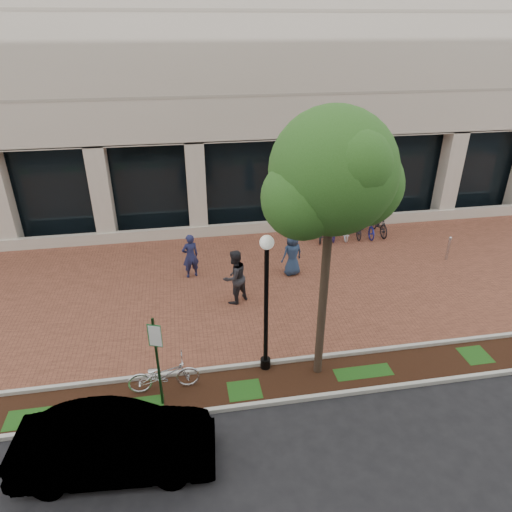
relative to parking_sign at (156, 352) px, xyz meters
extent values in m
plane|color=black|center=(3.55, 5.51, -1.65)|extent=(120.00, 120.00, 0.00)
cube|color=brown|center=(3.55, 5.51, -1.64)|extent=(40.00, 9.00, 0.01)
cube|color=black|center=(3.55, 0.26, -1.64)|extent=(40.00, 1.50, 0.01)
cube|color=#B1B1A7|center=(3.55, 1.01, -1.59)|extent=(40.00, 0.12, 0.12)
cube|color=#B1B1A7|center=(3.55, -0.49, -1.59)|extent=(40.00, 0.12, 0.12)
cube|color=black|center=(3.55, 11.11, 0.45)|extent=(40.00, 0.15, 4.20)
cube|color=beige|center=(3.55, 10.01, -1.40)|extent=(40.00, 0.25, 0.50)
cube|color=beige|center=(3.55, 10.41, 0.45)|extent=(0.80, 0.80, 4.20)
cube|color=#123315|center=(0.00, 0.01, -0.34)|extent=(0.05, 0.05, 2.61)
cube|color=#19652F|center=(0.00, -0.02, 0.49)|extent=(0.34, 0.02, 0.62)
cube|color=white|center=(0.00, -0.03, 0.49)|extent=(0.30, 0.01, 0.56)
cylinder|color=black|center=(2.82, 0.91, -1.50)|extent=(0.28, 0.28, 0.30)
cylinder|color=black|center=(2.82, 0.91, 0.22)|extent=(0.12, 0.12, 3.73)
sphere|color=silver|center=(2.82, 0.91, 2.23)|extent=(0.36, 0.36, 0.36)
cylinder|color=#423126|center=(4.21, 0.53, 0.47)|extent=(0.22, 0.22, 4.23)
sphere|color=#255219|center=(4.21, 0.53, 4.03)|extent=(2.88, 2.88, 2.88)
sphere|color=#255219|center=(5.00, 0.82, 3.60)|extent=(2.02, 2.02, 2.02)
sphere|color=#255219|center=(3.49, 0.31, 3.52)|extent=(1.87, 1.87, 1.87)
imported|color=silver|center=(0.06, 0.53, -1.16)|extent=(1.89, 0.72, 0.98)
imported|color=#1C2048|center=(1.03, 6.44, -0.78)|extent=(0.73, 0.59, 1.74)
imported|color=#25252A|center=(2.43, 4.42, -0.68)|extent=(1.19, 1.13, 1.93)
imported|color=navy|center=(4.81, 5.97, -0.80)|extent=(0.95, 0.76, 1.70)
cylinder|color=#B4B4B9|center=(11.29, 6.04, -1.19)|extent=(0.11, 0.11, 0.92)
sphere|color=#B4B4B9|center=(11.29, 6.04, -0.68)|extent=(0.12, 0.12, 0.12)
imported|color=black|center=(6.83, 8.93, -1.16)|extent=(1.06, 1.94, 0.96)
imported|color=navy|center=(7.38, 8.93, -1.11)|extent=(0.83, 1.84, 1.07)
imported|color=silver|center=(7.93, 8.93, -1.16)|extent=(0.89, 1.91, 0.96)
imported|color=black|center=(8.48, 8.93, -1.11)|extent=(0.66, 1.82, 1.07)
imported|color=navy|center=(9.03, 8.93, -1.16)|extent=(0.70, 1.86, 0.96)
imported|color=black|center=(9.58, 8.93, -1.11)|extent=(0.54, 1.79, 1.07)
cylinder|color=#B4B4B9|center=(8.20, 8.93, -1.25)|extent=(0.04, 0.04, 0.80)
imported|color=#A6A7AB|center=(-0.91, -1.69, -0.96)|extent=(4.27, 1.76, 1.37)
camera|label=1|loc=(0.86, -8.83, 6.95)|focal=32.00mm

